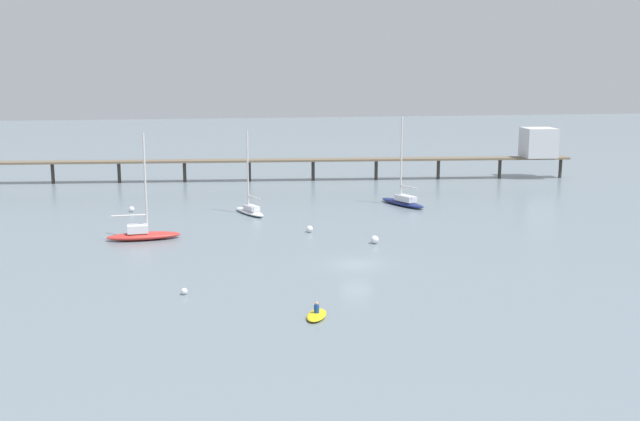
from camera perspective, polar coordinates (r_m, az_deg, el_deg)
ground_plane at (r=65.51m, az=2.77°, el=-4.11°), size 400.00×400.00×0.00m
pier at (r=116.51m, az=8.35°, el=4.53°), size 88.85×12.45×7.79m
sailboat_navy at (r=93.89m, az=6.33°, el=0.79°), size 4.68×8.05×10.92m
sailboat_red at (r=76.74m, az=-13.30°, el=-1.68°), size 7.37×2.72×10.59m
sailboat_white at (r=88.12m, az=-5.33°, el=0.13°), size 3.75×6.53×9.68m
dinghy_yellow at (r=51.76m, az=-0.26°, el=-7.91°), size 2.17×3.05×1.14m
mooring_buoy_near at (r=57.75m, az=-10.27°, el=-6.05°), size 0.50×0.50×0.50m
mooring_buoy_far at (r=73.22m, az=4.17°, el=-2.22°), size 0.80×0.80×0.80m
mooring_buoy_mid at (r=78.07m, az=-0.80°, el=-1.41°), size 0.70×0.70×0.70m
mooring_buoy_outer at (r=92.00m, az=-14.11°, el=0.10°), size 0.66×0.66×0.66m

